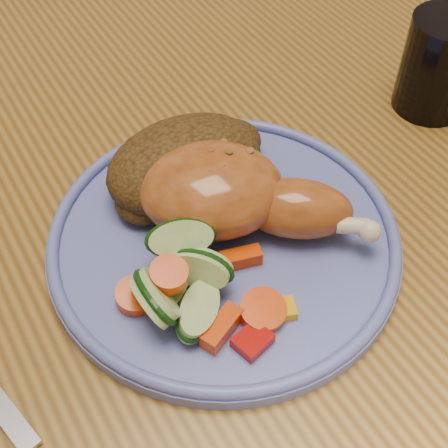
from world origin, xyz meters
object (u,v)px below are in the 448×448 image
(chair_far, at_px, (37,55))
(plate, at_px, (224,241))
(drinking_glass, at_px, (439,65))
(dining_table, at_px, (208,218))

(chair_far, bearing_deg, plate, -93.00)
(plate, height_order, drinking_glass, drinking_glass)
(dining_table, height_order, plate, plate)
(dining_table, distance_m, chair_far, 0.65)
(plate, bearing_deg, chair_far, 87.00)
(plate, distance_m, drinking_glass, 0.28)
(drinking_glass, bearing_deg, dining_table, 169.11)
(dining_table, bearing_deg, drinking_glass, -10.89)
(dining_table, xyz_separation_m, chair_far, (0.00, 0.63, -0.17))
(plate, bearing_deg, drinking_glass, 10.74)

